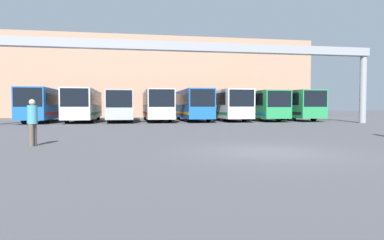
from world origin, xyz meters
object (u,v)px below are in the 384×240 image
object	(u,v)px
bus_slot_0	(45,103)
pedestrian_near_center	(32,121)
bus_slot_4	(192,103)
bus_slot_5	(225,104)
bus_slot_3	(157,104)
bus_slot_2	(121,104)
bus_slot_6	(257,104)
bus_slot_1	(84,103)
bus_slot_7	(290,104)

from	to	relation	value
bus_slot_0	pedestrian_near_center	bearing A→B (deg)	-78.13
bus_slot_4	bus_slot_5	xyz separation A→B (m)	(3.66, 0.63, -0.00)
bus_slot_3	bus_slot_2	bearing A→B (deg)	177.82
bus_slot_3	bus_slot_6	xyz separation A→B (m)	(10.97, -0.29, -0.02)
bus_slot_1	pedestrian_near_center	size ratio (longest dim) A/B	6.55
bus_slot_3	bus_slot_7	bearing A→B (deg)	-3.25
bus_slot_2	bus_slot_5	bearing A→B (deg)	-2.13
bus_slot_0	bus_slot_7	bearing A→B (deg)	-1.25
bus_slot_4	bus_slot_7	world-z (taller)	bus_slot_4
bus_slot_0	bus_slot_1	bearing A→B (deg)	1.41
bus_slot_3	bus_slot_5	world-z (taller)	bus_slot_5
bus_slot_5	bus_slot_3	bearing A→B (deg)	177.90
bus_slot_1	pedestrian_near_center	bearing A→B (deg)	-87.61
bus_slot_2	bus_slot_4	xyz separation A→B (m)	(7.31, -1.04, 0.09)
bus_slot_2	bus_slot_4	size ratio (longest dim) A/B	1.20
bus_slot_2	bus_slot_7	xyz separation A→B (m)	(18.28, -0.97, 0.07)
bus_slot_2	bus_slot_3	bearing A→B (deg)	-2.18
bus_slot_7	pedestrian_near_center	size ratio (longest dim) A/B	5.82
bus_slot_7	pedestrian_near_center	xyz separation A→B (m)	(-21.02, -21.16, -0.85)
bus_slot_5	pedestrian_near_center	world-z (taller)	bus_slot_5
bus_slot_0	bus_slot_5	bearing A→B (deg)	0.01
bus_slot_2	bus_slot_0	bearing A→B (deg)	-176.79
bus_slot_1	bus_slot_2	xyz separation A→B (m)	(3.66, 0.32, -0.07)
bus_slot_7	bus_slot_4	bearing A→B (deg)	-179.64
bus_slot_1	bus_slot_6	bearing A→B (deg)	-0.34
bus_slot_0	bus_slot_1	xyz separation A→B (m)	(3.66, 0.09, -0.01)
bus_slot_2	bus_slot_3	distance (m)	3.66
bus_slot_2	bus_slot_1	bearing A→B (deg)	-174.98
bus_slot_0	pedestrian_near_center	world-z (taller)	bus_slot_0
bus_slot_6	pedestrian_near_center	world-z (taller)	bus_slot_6
bus_slot_1	bus_slot_3	distance (m)	7.31
bus_slot_0	bus_slot_1	world-z (taller)	bus_slot_0
bus_slot_1	bus_slot_3	bearing A→B (deg)	1.43
bus_slot_4	bus_slot_7	xyz separation A→B (m)	(10.97, 0.07, -0.02)
bus_slot_0	bus_slot_4	xyz separation A→B (m)	(14.62, -0.63, 0.00)
bus_slot_4	bus_slot_6	world-z (taller)	bus_slot_4
bus_slot_6	bus_slot_4	bearing A→B (deg)	-175.24
bus_slot_3	bus_slot_6	distance (m)	10.97
bus_slot_0	bus_slot_5	size ratio (longest dim) A/B	1.00
bus_slot_0	bus_slot_6	xyz separation A→B (m)	(21.93, -0.02, -0.05)
bus_slot_5	bus_slot_7	size ratio (longest dim) A/B	1.11
bus_slot_4	bus_slot_0	bearing A→B (deg)	177.54
bus_slot_1	bus_slot_7	size ratio (longest dim) A/B	1.12
bus_slot_5	bus_slot_2	bearing A→B (deg)	177.87
bus_slot_0	bus_slot_5	distance (m)	18.28
bus_slot_2	bus_slot_4	distance (m)	7.38
bus_slot_3	bus_slot_6	world-z (taller)	bus_slot_3
bus_slot_2	pedestrian_near_center	xyz separation A→B (m)	(-2.74, -22.13, -0.78)
bus_slot_1	bus_slot_6	xyz separation A→B (m)	(18.28, -0.11, -0.04)
bus_slot_0	bus_slot_4	world-z (taller)	bus_slot_4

